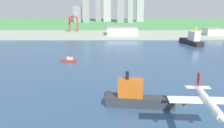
% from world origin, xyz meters
% --- Properties ---
extents(ground_plane, '(2400.00, 2400.00, 0.00)m').
position_xyz_m(ground_plane, '(0.00, 300.00, 0.00)').
color(ground_plane, '#4C914E').
extents(water_bay, '(840.00, 360.00, 0.15)m').
position_xyz_m(water_bay, '(0.00, 240.00, 0.07)').
color(water_bay, '#2D4C70').
rests_on(water_bay, ground).
extents(industrial_pier, '(840.00, 140.00, 2.50)m').
position_xyz_m(industrial_pier, '(0.00, 490.00, 1.25)').
color(industrial_pier, '#98A790').
rests_on(industrial_pier, ground).
extents(airplane_landing, '(41.73, 45.02, 14.39)m').
position_xyz_m(airplane_landing, '(32.15, 74.64, 24.37)').
color(airplane_landing, white).
extents(container_barge, '(51.61, 16.67, 26.90)m').
position_xyz_m(container_barge, '(-1.36, 119.96, 7.68)').
color(container_barge, '#2D3338').
rests_on(container_barge, water_bay).
extents(cargo_ship, '(28.38, 57.86, 31.04)m').
position_xyz_m(cargo_ship, '(122.74, 371.75, 8.97)').
color(cargo_ship, black).
rests_on(cargo_ship, water_bay).
extents(tugboat_small, '(21.03, 9.52, 8.44)m').
position_xyz_m(tugboat_small, '(-75.49, 251.65, 2.43)').
color(tugboat_small, '#B22D1E').
rests_on(tugboat_small, water_bay).
extents(port_crane_red, '(21.39, 44.33, 38.34)m').
position_xyz_m(port_crane_red, '(-113.97, 533.60, 29.90)').
color(port_crane_red, '#B72D23').
rests_on(port_crane_red, industrial_pier).
extents(warehouse_main, '(66.75, 38.36, 16.99)m').
position_xyz_m(warehouse_main, '(2.48, 480.19, 11.02)').
color(warehouse_main, white).
rests_on(warehouse_main, industrial_pier).
extents(warehouse_annex, '(35.17, 34.50, 14.98)m').
position_xyz_m(warehouse_annex, '(202.80, 477.04, 10.01)').
color(warehouse_annex, silver).
rests_on(warehouse_annex, industrial_pier).
extents(distant_skyline, '(251.01, 73.83, 140.69)m').
position_xyz_m(distant_skyline, '(-29.54, 821.52, 62.59)').
color(distant_skyline, gray).
rests_on(distant_skyline, ground).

